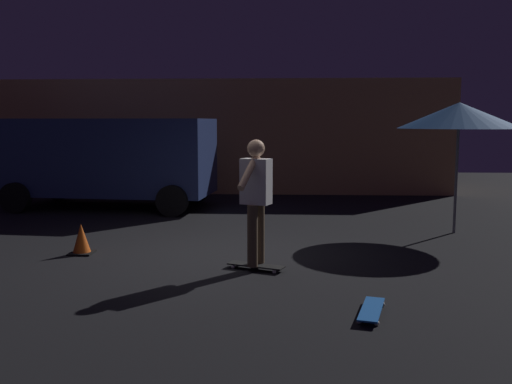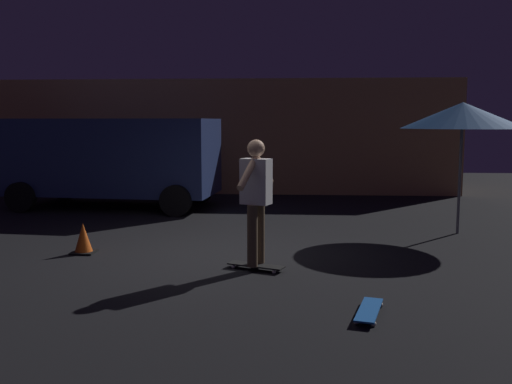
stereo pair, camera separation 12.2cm
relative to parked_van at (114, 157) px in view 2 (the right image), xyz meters
name	(u,v)px [view 2 (the right image)]	position (x,y,z in m)	size (l,w,h in m)	color
ground_plane	(211,255)	(2.92, -4.52, -1.16)	(28.00, 28.00, 0.00)	black
low_building	(222,135)	(1.93, 4.30, 0.39)	(13.25, 3.54, 3.10)	tan
parked_van	(114,157)	(0.00, 0.00, 0.00)	(4.75, 2.54, 2.03)	navy
patio_umbrella	(463,116)	(7.03, -2.57, 0.91)	(2.10, 2.10, 2.30)	slate
skateboard_ridden	(256,266)	(3.65, -5.28, -1.11)	(0.80, 0.47, 0.07)	black
skateboard_spare	(369,310)	(4.93, -6.99, -1.11)	(0.39, 0.81, 0.07)	#1959B2
skater	(256,193)	(3.65, -5.28, -0.12)	(0.44, 0.95, 1.67)	brown
traffic_cone	(83,239)	(0.99, -4.51, -0.95)	(0.34, 0.34, 0.46)	black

